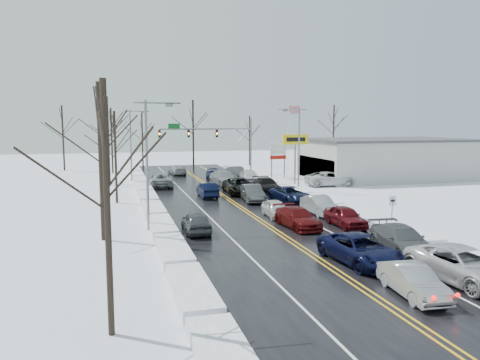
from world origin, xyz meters
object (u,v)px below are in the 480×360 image
object	(u,v)px
flagpole	(289,132)
dealership_building	(384,159)
traffic_signal_mast	(216,136)
tires_plus_sign	(295,143)
oncoming_car_0	(207,197)

from	to	relation	value
flagpole	dealership_building	xyz separation A→B (m)	(8.80, -12.00, -3.27)
traffic_signal_mast	tires_plus_sign	size ratio (longest dim) A/B	2.21
tires_plus_sign	traffic_signal_mast	bearing A→B (deg)	120.46
traffic_signal_mast	oncoming_car_0	size ratio (longest dim) A/B	2.97
traffic_signal_mast	dealership_building	distance (m)	23.01
tires_plus_sign	oncoming_car_0	bearing A→B (deg)	-150.30
tires_plus_sign	flagpole	bearing A→B (deg)	71.56
dealership_building	oncoming_car_0	xyz separation A→B (m)	(-25.68, -8.97, -2.66)
dealership_building	oncoming_car_0	distance (m)	27.33
dealership_building	oncoming_car_0	world-z (taller)	dealership_building
traffic_signal_mast	dealership_building	world-z (taller)	traffic_signal_mast
oncoming_car_0	traffic_signal_mast	bearing A→B (deg)	-104.87
traffic_signal_mast	flagpole	size ratio (longest dim) A/B	1.33
traffic_signal_mast	flagpole	xyz separation A→B (m)	(11.72, 2.01, 0.45)
dealership_building	traffic_signal_mast	bearing A→B (deg)	154.05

